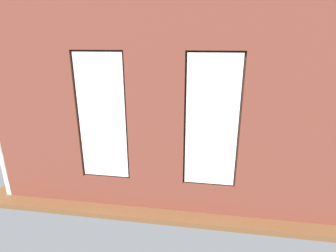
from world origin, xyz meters
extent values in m
cube|color=brown|center=(0.00, 0.00, -0.05)|extent=(6.64, 5.43, 0.10)
cube|color=brown|center=(-2.19, 2.34, 1.77)|extent=(1.67, 0.16, 3.54)
cube|color=brown|center=(0.00, 2.34, 1.77)|extent=(0.95, 0.16, 3.54)
cube|color=brown|center=(2.19, 2.34, 1.77)|extent=(1.67, 0.16, 3.54)
cube|color=brown|center=(-0.91, 2.34, 0.28)|extent=(0.88, 0.16, 0.56)
cube|color=brown|center=(-0.91, 2.34, 3.15)|extent=(0.88, 0.16, 0.77)
cube|color=white|center=(-0.91, 2.38, 1.66)|extent=(0.82, 0.03, 2.15)
cube|color=#38281E|center=(-0.91, 2.32, 1.66)|extent=(0.88, 0.04, 2.21)
cube|color=brown|center=(0.91, 2.34, 0.28)|extent=(0.88, 0.16, 0.56)
cube|color=brown|center=(0.91, 2.34, 3.15)|extent=(0.88, 0.16, 0.77)
cube|color=white|center=(0.91, 2.38, 1.66)|extent=(0.82, 0.03, 2.15)
cube|color=#38281E|center=(0.91, 2.32, 1.66)|extent=(0.88, 0.04, 2.21)
cube|color=#A87547|center=(0.00, 2.24, 0.53)|extent=(2.90, 0.24, 0.06)
cube|color=black|center=(0.00, 2.25, 2.03)|extent=(0.47, 0.03, 0.62)
cube|color=orange|center=(0.00, 2.23, 2.03)|extent=(0.41, 0.01, 0.56)
cube|color=silver|center=(2.97, 0.20, 1.77)|extent=(0.10, 4.43, 3.54)
cube|color=black|center=(-0.10, 1.64, 0.21)|extent=(2.02, 0.85, 0.42)
cube|color=black|center=(-0.10, 1.96, 0.61)|extent=(2.02, 0.24, 0.38)
cube|color=black|center=(-1.00, 1.64, 0.52)|extent=(0.22, 0.85, 0.24)
cube|color=black|center=(0.80, 1.64, 0.52)|extent=(0.22, 0.85, 0.24)
cube|color=#232326|center=(-0.50, 1.60, 0.48)|extent=(0.73, 0.65, 0.12)
cube|color=#232326|center=(0.29, 1.60, 0.48)|extent=(0.73, 0.65, 0.12)
cube|color=black|center=(-2.27, -0.07, 0.21)|extent=(0.92, 2.05, 0.42)
cube|color=black|center=(-2.59, -0.06, 0.61)|extent=(0.31, 2.02, 0.38)
cube|color=black|center=(-2.30, -0.97, 0.52)|extent=(0.86, 0.25, 0.24)
cube|color=black|center=(-2.24, 0.83, 0.52)|extent=(0.86, 0.25, 0.24)
cube|color=#232326|center=(-2.24, -0.46, 0.48)|extent=(0.67, 0.75, 0.12)
cube|color=#232326|center=(-2.22, 0.32, 0.48)|extent=(0.67, 0.75, 0.12)
cube|color=olive|center=(0.31, -0.45, 0.40)|extent=(1.24, 0.85, 0.04)
cube|color=olive|center=(-0.25, -0.82, 0.19)|extent=(0.07, 0.07, 0.38)
cube|color=olive|center=(0.87, -0.82, 0.19)|extent=(0.07, 0.07, 0.38)
cube|color=olive|center=(-0.25, -0.09, 0.19)|extent=(0.07, 0.07, 0.38)
cube|color=olive|center=(0.87, -0.09, 0.19)|extent=(0.07, 0.07, 0.38)
cylinder|color=silver|center=(-0.03, -0.60, 0.47)|extent=(0.08, 0.08, 0.09)
cylinder|color=#B7333D|center=(0.31, -0.45, 0.48)|extent=(0.08, 0.08, 0.11)
cylinder|color=gray|center=(0.68, -0.32, 0.47)|extent=(0.11, 0.11, 0.10)
sphere|color=#286B2D|center=(0.68, -0.32, 0.59)|extent=(0.13, 0.13, 0.13)
cube|color=#B2B2B7|center=(0.22, -0.32, 0.44)|extent=(0.09, 0.18, 0.02)
cube|color=black|center=(0.46, -0.56, 0.44)|extent=(0.14, 0.17, 0.02)
cube|color=black|center=(2.67, -0.30, 0.23)|extent=(1.05, 0.42, 0.47)
cube|color=black|center=(2.67, -0.30, 0.49)|extent=(0.41, 0.20, 0.05)
cube|color=black|center=(2.67, -0.30, 0.55)|extent=(0.06, 0.04, 0.06)
cube|color=black|center=(2.67, -0.30, 0.86)|extent=(0.93, 0.04, 0.58)
cube|color=black|center=(2.67, -0.33, 0.86)|extent=(0.88, 0.01, 0.53)
cylinder|color=olive|center=(0.19, -1.50, 0.14)|extent=(0.48, 0.48, 0.28)
ellipsoid|color=white|center=(0.19, -1.50, 0.47)|extent=(1.06, 1.06, 0.42)
ellipsoid|color=navy|center=(0.27, -1.50, 0.57)|extent=(0.44, 0.44, 0.18)
cylinder|color=gray|center=(2.00, 1.79, 0.20)|extent=(0.34, 0.34, 0.39)
cylinder|color=brown|center=(2.00, 1.79, 0.67)|extent=(0.06, 0.06, 0.55)
cone|color=#3D8E42|center=(2.25, 1.75, 1.15)|extent=(0.63, 0.24, 0.54)
cone|color=#3D8E42|center=(2.18, 1.96, 1.16)|extent=(0.54, 0.53, 0.55)
cone|color=#3D8E42|center=(1.96, 2.05, 1.15)|extent=(0.24, 0.63, 0.53)
cone|color=#3D8E42|center=(1.76, 1.87, 1.16)|extent=(0.62, 0.34, 0.55)
cone|color=#3D8E42|center=(1.82, 1.69, 1.20)|extent=(0.54, 0.39, 0.61)
cone|color=#3D8E42|center=(1.92, 1.54, 1.15)|extent=(0.33, 0.63, 0.54)
cone|color=#3D8E42|center=(2.13, 1.63, 1.20)|extent=(0.46, 0.51, 0.61)
cylinder|color=beige|center=(-1.56, 1.64, 0.13)|extent=(0.27, 0.27, 0.26)
cylinder|color=brown|center=(-1.56, 1.64, 0.30)|extent=(0.04, 0.04, 0.07)
ellipsoid|color=#3D8E42|center=(-1.56, 1.64, 0.53)|extent=(0.62, 0.62, 0.40)
cylinder|color=gray|center=(-1.92, -1.53, 0.07)|extent=(0.15, 0.15, 0.14)
cylinder|color=brown|center=(-1.92, -1.53, 0.22)|extent=(0.02, 0.02, 0.15)
ellipsoid|color=#3D8E42|center=(-1.92, -1.53, 0.40)|extent=(0.27, 0.27, 0.22)
cylinder|color=beige|center=(-2.47, -1.72, 0.17)|extent=(0.31, 0.31, 0.34)
cylinder|color=brown|center=(-2.47, -1.72, 0.56)|extent=(0.06, 0.06, 0.45)
cone|color=#337F38|center=(-2.24, -1.73, 1.02)|extent=(0.55, 0.16, 0.55)
cone|color=#337F38|center=(-2.44, -1.46, 0.98)|extent=(0.20, 0.61, 0.49)
cone|color=#337F38|center=(-2.66, -1.74, 1.05)|extent=(0.50, 0.18, 0.60)
cone|color=#337F38|center=(-2.44, -1.92, 1.04)|extent=(0.21, 0.52, 0.59)
cylinder|color=#9E5638|center=(-0.68, -1.17, 0.11)|extent=(0.17, 0.17, 0.22)
cylinder|color=brown|center=(-0.68, -1.17, 0.28)|extent=(0.03, 0.03, 0.12)
ellipsoid|color=#3D8E42|center=(-0.68, -1.17, 0.52)|extent=(0.41, 0.41, 0.37)
camera|label=1|loc=(-0.83, 6.39, 2.92)|focal=28.00mm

